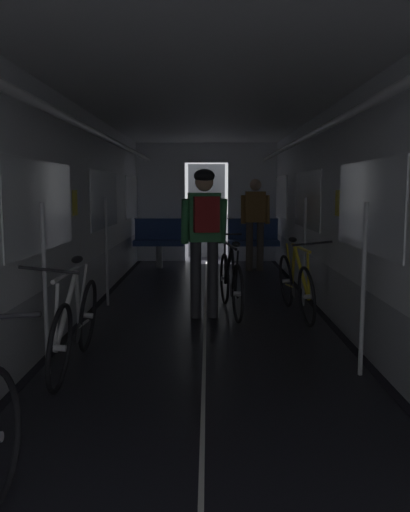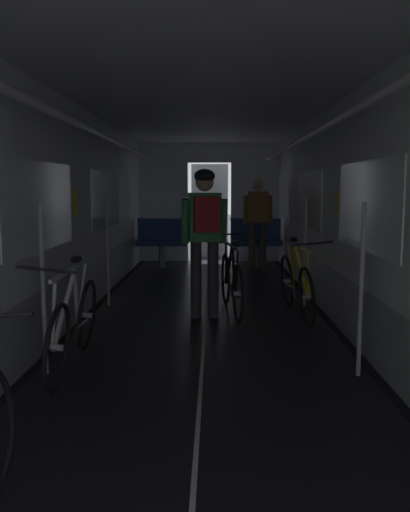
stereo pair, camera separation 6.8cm
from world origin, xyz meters
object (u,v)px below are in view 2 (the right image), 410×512
bicycle_black_in_aisle (231,282)px  person_standing_near_bench (258,218)px  bench_seat_far_left (162,238)px  bench_seat_far_right (256,238)px  person_cyclist_aisle (205,227)px  bicycle_white (73,324)px  bicycle_yellow (296,284)px

bicycle_black_in_aisle → person_standing_near_bench: 3.50m
bench_seat_far_left → bench_seat_far_right: 1.80m
bench_seat_far_right → person_standing_near_bench: (0.00, -0.38, 0.41)m
person_cyclist_aisle → bench_seat_far_right: bearing=77.4°
bicycle_white → bicycle_black_in_aisle: bicycle_white is taller
bench_seat_far_left → bench_seat_far_right: size_ratio=1.00×
bicycle_white → person_standing_near_bench: person_standing_near_bench is taller
bench_seat_far_right → person_standing_near_bench: person_standing_near_bench is taller
bicycle_black_in_aisle → bench_seat_far_right: bearing=81.2°
bench_seat_far_left → bicycle_yellow: bearing=-63.3°
bench_seat_far_right → bicycle_yellow: size_ratio=0.58×
bench_seat_far_right → person_cyclist_aisle: (-0.90, -4.04, 0.50)m
bench_seat_far_right → bicycle_yellow: bench_seat_far_right is taller
bench_seat_far_left → bicycle_white: bearing=-91.7°
bicycle_white → person_standing_near_bench: 5.83m
bicycle_yellow → person_cyclist_aisle: 1.29m
bench_seat_far_left → bicycle_black_in_aisle: 3.97m
bench_seat_far_left → person_standing_near_bench: (1.80, -0.38, 0.41)m
bench_seat_far_right → bicycle_black_in_aisle: bearing=-98.8°
bicycle_yellow → bicycle_white: (-2.15, -1.90, -0.00)m
bench_seat_far_right → person_cyclist_aisle: size_ratio=0.57×
person_cyclist_aisle → person_standing_near_bench: bearing=76.1°
person_standing_near_bench → person_cyclist_aisle: bearing=-103.9°
bicycle_yellow → bicycle_black_in_aisle: bearing=169.1°
bench_seat_far_left → person_standing_near_bench: 1.89m
bench_seat_far_right → bicycle_white: bench_seat_far_right is taller
bench_seat_far_right → bicycle_yellow: 3.94m
person_cyclist_aisle → bicycle_black_in_aisle: (0.32, 0.27, -0.69)m
bench_seat_far_left → bench_seat_far_right: same height
bicycle_yellow → person_standing_near_bench: bearing=92.8°
bicycle_white → person_cyclist_aisle: 2.19m
bicycle_black_in_aisle → person_standing_near_bench: (0.59, 3.40, 0.59)m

